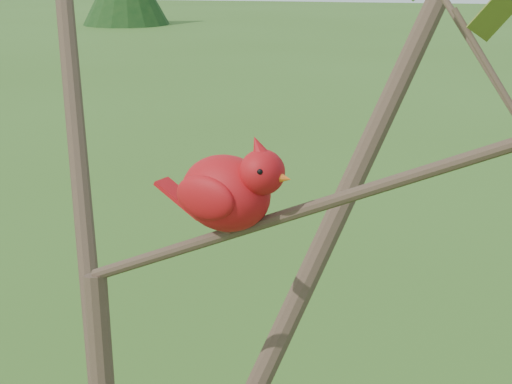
% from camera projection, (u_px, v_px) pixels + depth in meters
% --- Properties ---
extents(crabapple_tree, '(2.35, 2.05, 2.95)m').
position_uv_depth(crabapple_tree, '(104.00, 194.00, 1.00)').
color(crabapple_tree, '#3C2D20').
rests_on(crabapple_tree, ground).
extents(cardinal, '(0.22, 0.14, 0.16)m').
position_uv_depth(cardinal, '(230.00, 190.00, 1.08)').
color(cardinal, '#B00F15').
rests_on(cardinal, ground).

